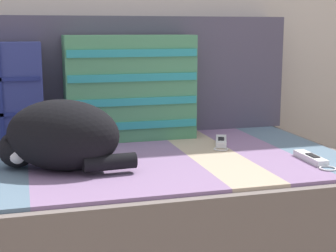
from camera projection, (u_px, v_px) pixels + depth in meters
name	position (u px, v px, depth m)	size (l,w,h in m)	color
couch	(84.00, 217.00, 1.61)	(1.71, 0.91, 0.38)	#3D3838
sofa_backrest	(68.00, 76.00, 1.89)	(1.67, 0.14, 0.43)	#514C60
throw_pillow_striped	(130.00, 88.00, 1.82)	(0.46, 0.14, 0.37)	#4C9366
sleeping_cat	(58.00, 137.00, 1.42)	(0.37, 0.31, 0.20)	black
game_remote_near	(312.00, 159.00, 1.53)	(0.05, 0.20, 0.02)	white
game_remote_far	(221.00, 142.00, 1.76)	(0.11, 0.19, 0.02)	white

